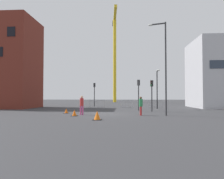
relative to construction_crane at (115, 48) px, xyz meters
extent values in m
plane|color=#333335|center=(1.47, -38.49, -15.57)|extent=(160.00, 160.00, 0.00)
cube|color=maroon|center=(-14.46, -29.21, -8.97)|extent=(8.23, 6.86, 13.19)
cube|color=black|center=(-11.99, -32.67, -5.28)|extent=(1.10, 0.06, 1.30)
cylinder|color=yellow|center=(-0.01, 0.14, -3.75)|extent=(0.90, 0.90, 23.63)
cube|color=yellow|center=(0.17, -2.04, 8.46)|extent=(1.72, 12.48, 0.70)
cube|color=slate|center=(-0.34, 4.11, 8.46)|extent=(1.34, 1.89, 1.10)
cylinder|color=#2D2D30|center=(6.72, -40.02, -11.32)|extent=(0.14, 0.14, 8.49)
cube|color=#2D2D30|center=(6.08, -39.83, -7.18)|extent=(1.30, 0.48, 0.10)
ellipsoid|color=silver|center=(5.44, -39.64, -7.20)|extent=(0.44, 0.24, 0.16)
cylinder|color=black|center=(7.45, -29.79, -12.95)|extent=(0.14, 0.14, 5.23)
cube|color=black|center=(7.41, -30.74, -10.43)|extent=(0.18, 1.89, 0.10)
ellipsoid|color=silver|center=(7.36, -31.68, -10.45)|extent=(0.44, 0.24, 0.16)
cylinder|color=#232326|center=(6.06, -35.15, -14.14)|extent=(0.12, 0.12, 2.85)
cube|color=#232326|center=(6.06, -35.15, -12.37)|extent=(0.35, 0.37, 0.70)
sphere|color=#390605|center=(5.96, -35.30, -12.15)|extent=(0.11, 0.11, 0.11)
sphere|color=#3C2905|center=(5.96, -35.30, -12.37)|extent=(0.11, 0.11, 0.11)
sphere|color=green|center=(5.96, -35.30, -12.59)|extent=(0.11, 0.11, 0.11)
cylinder|color=black|center=(-2.23, -23.78, -13.93)|extent=(0.12, 0.12, 3.28)
cube|color=black|center=(-2.23, -23.78, -11.94)|extent=(0.36, 0.37, 0.70)
sphere|color=#390605|center=(-2.34, -23.64, -11.72)|extent=(0.11, 0.11, 0.11)
sphere|color=#3C2905|center=(-2.34, -23.64, -11.94)|extent=(0.11, 0.11, 0.11)
sphere|color=green|center=(-2.34, -23.64, -12.16)|extent=(0.11, 0.11, 0.11)
cylinder|color=#2D2D30|center=(4.65, -33.62, -14.05)|extent=(0.12, 0.12, 3.03)
cube|color=#2D2D30|center=(4.65, -33.62, -12.18)|extent=(0.34, 0.36, 0.70)
sphere|color=red|center=(4.57, -33.46, -11.96)|extent=(0.11, 0.11, 0.11)
sphere|color=#3C2905|center=(4.57, -33.46, -12.18)|extent=(0.11, 0.11, 0.11)
sphere|color=#07330F|center=(4.57, -33.46, -12.40)|extent=(0.11, 0.11, 0.11)
cylinder|color=red|center=(4.50, -39.81, -15.16)|extent=(0.14, 0.14, 0.81)
cylinder|color=red|center=(4.44, -40.00, -15.16)|extent=(0.14, 0.14, 0.81)
cylinder|color=#2D844C|center=(4.47, -39.90, -14.41)|extent=(0.34, 0.34, 0.68)
sphere|color=brown|center=(4.47, -39.90, -13.96)|extent=(0.22, 0.22, 0.22)
cylinder|color=#D14C8C|center=(-0.90, -39.78, -15.14)|extent=(0.14, 0.14, 0.85)
cylinder|color=#D14C8C|center=(-1.10, -39.77, -15.14)|extent=(0.14, 0.14, 0.85)
cylinder|color=red|center=(-1.00, -39.78, -14.36)|extent=(0.34, 0.34, 0.71)
sphere|color=tan|center=(-1.00, -39.78, -13.89)|extent=(0.23, 0.23, 0.23)
cube|color=#9EA0A5|center=(-1.17, -28.21, -14.52)|extent=(2.53, 0.36, 0.06)
cube|color=#9EA0A5|center=(-1.17, -28.21, -15.47)|extent=(2.53, 0.36, 0.06)
cylinder|color=#9EA0A5|center=(-2.30, -28.07, -15.04)|extent=(0.04, 0.04, 1.05)
cylinder|color=#9EA0A5|center=(-1.17, -28.21, -15.04)|extent=(0.04, 0.04, 1.05)
cylinder|color=#9EA0A5|center=(-0.03, -28.34, -15.04)|extent=(0.04, 0.04, 1.05)
cube|color=#9EA0A5|center=(3.28, -27.42, -14.52)|extent=(1.81, 0.27, 0.06)
cube|color=#9EA0A5|center=(3.28, -27.42, -15.47)|extent=(1.81, 0.27, 0.06)
cylinder|color=#9EA0A5|center=(2.47, -27.33, -15.04)|extent=(0.04, 0.04, 1.05)
cylinder|color=#9EA0A5|center=(3.28, -27.42, -15.04)|extent=(0.04, 0.04, 1.05)
cylinder|color=#9EA0A5|center=(4.10, -27.52, -15.04)|extent=(0.04, 0.04, 1.05)
cube|color=gray|center=(7.54, -26.66, -14.52)|extent=(2.15, 0.15, 0.06)
cube|color=gray|center=(7.54, -26.66, -15.47)|extent=(2.15, 0.15, 0.06)
cylinder|color=gray|center=(6.57, -26.70, -15.04)|extent=(0.04, 0.04, 1.05)
cylinder|color=gray|center=(7.54, -26.66, -15.04)|extent=(0.04, 0.04, 1.05)
cylinder|color=gray|center=(8.51, -26.62, -15.04)|extent=(0.04, 0.04, 1.05)
cube|color=black|center=(0.99, -43.69, -15.55)|extent=(0.66, 0.66, 0.03)
cone|color=orange|center=(0.99, -43.69, -15.23)|extent=(0.51, 0.51, 0.67)
cube|color=black|center=(-2.97, -38.02, -15.55)|extent=(0.50, 0.50, 0.03)
cone|color=#E55B0F|center=(-2.97, -38.02, -15.32)|extent=(0.38, 0.38, 0.50)
cube|color=black|center=(-1.43, -40.82, -15.55)|extent=(0.54, 0.54, 0.03)
cone|color=#E55B0F|center=(-1.43, -40.82, -15.29)|extent=(0.42, 0.42, 0.55)
camera|label=1|loc=(3.10, -59.05, -13.80)|focal=33.51mm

